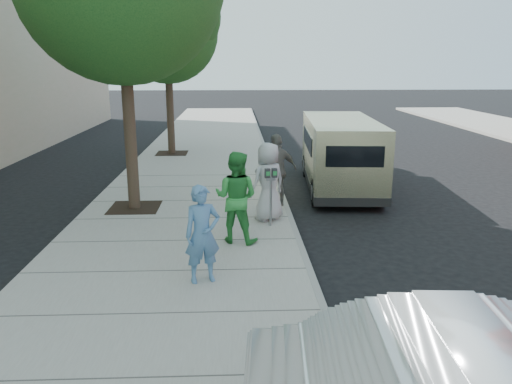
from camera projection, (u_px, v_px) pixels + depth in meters
ground at (227, 247)px, 10.06m from camera, size 120.00×120.00×0.00m
sidewalk at (177, 244)px, 10.00m from camera, size 5.00×60.00×0.15m
curb_face at (298, 242)px, 10.10m from camera, size 0.12×60.00×0.16m
tree_far at (168, 27)px, 18.41m from camera, size 3.92×3.80×6.49m
parking_meter at (271, 185)px, 10.66m from camera, size 0.27×0.14×1.27m
van at (340, 152)px, 14.45m from camera, size 2.21×5.61×2.04m
person_officer at (202, 234)px, 7.94m from camera, size 0.67×0.54×1.60m
person_green_shirt at (236, 197)px, 9.72m from camera, size 1.06×0.94×1.81m
person_gray_shirt at (268, 182)px, 11.09m from camera, size 1.02×0.94×1.76m
person_striped_polo at (277, 170)px, 12.18m from camera, size 1.14×0.78×1.79m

